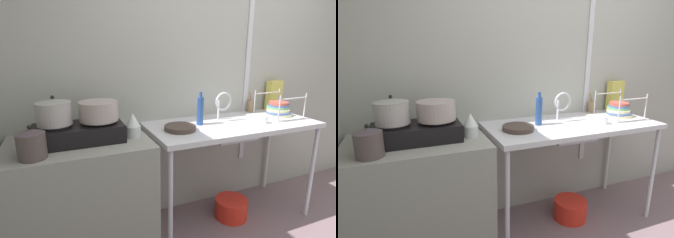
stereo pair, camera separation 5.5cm
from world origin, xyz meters
TOP-DOWN VIEW (x-y plane):
  - wall_back at (0.00, 1.46)m, footprint 4.54×0.10m
  - wall_metal_strip at (0.29, 1.40)m, footprint 0.05×0.01m
  - counter_concrete at (-1.36, 1.09)m, footprint 0.96×0.65m
  - counter_sink at (-0.08, 1.09)m, footprint 1.49×0.65m
  - stove at (-1.35, 1.09)m, footprint 0.59×0.31m
  - pot_on_left_burner at (-1.49, 1.09)m, footprint 0.23×0.23m
  - pot_on_right_burner at (-1.21, 1.09)m, footprint 0.26×0.26m
  - pot_beside_stove at (-1.63, 0.88)m, footprint 0.16×0.16m
  - percolator at (-0.98, 1.04)m, footprint 0.11×0.11m
  - sink_basin at (-0.12, 1.05)m, footprint 0.38×0.29m
  - faucet at (-0.14, 1.16)m, footprint 0.16×0.09m
  - frying_pan at (-0.60, 1.06)m, footprint 0.25×0.25m
  - dish_rack at (0.44, 1.10)m, footprint 0.32×0.34m
  - cup_by_rack at (0.15, 0.97)m, footprint 0.08×0.08m
  - small_bowl_on_drainboard at (0.17, 1.09)m, footprint 0.16×0.16m
  - bottle_by_sink at (-0.38, 1.13)m, footprint 0.06×0.06m
  - cereal_box at (0.62, 1.35)m, footprint 0.18×0.09m
  - utensil_jar at (0.33, 1.35)m, footprint 0.07×0.07m
  - bucket_on_floor at (-0.06, 1.05)m, footprint 0.30×0.30m

SIDE VIEW (x-z plane):
  - bucket_on_floor at x=-0.06m, z-range 0.00..0.18m
  - counter_concrete at x=-1.36m, z-range 0.00..0.92m
  - counter_sink at x=-0.08m, z-range 0.39..1.31m
  - sink_basin at x=-0.12m, z-range 0.79..0.92m
  - small_bowl_on_drainboard at x=0.17m, z-range 0.92..0.95m
  - frying_pan at x=-0.60m, z-range 0.92..0.95m
  - cup_by_rack at x=0.15m, z-range 0.92..0.98m
  - utensil_jar at x=0.33m, z-range 0.88..1.07m
  - dish_rack at x=0.44m, z-range 0.86..1.09m
  - stove at x=-1.35m, z-range 0.91..1.05m
  - percolator at x=-0.98m, z-range 0.91..1.09m
  - pot_beside_stove at x=-1.63m, z-range 0.91..1.11m
  - bottle_by_sink at x=-0.38m, z-range 0.90..1.18m
  - cereal_box at x=0.62m, z-range 0.92..1.22m
  - faucet at x=-0.14m, z-range 0.95..1.21m
  - pot_on_right_burner at x=-1.21m, z-range 1.05..1.19m
  - pot_on_left_burner at x=-1.49m, z-range 1.04..1.24m
  - wall_back at x=0.00m, z-range 0.00..2.68m
  - wall_metal_strip at x=0.29m, z-range 0.40..2.55m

